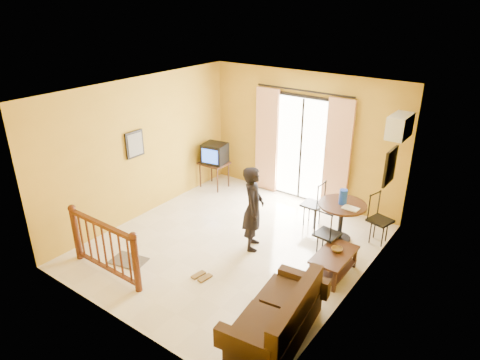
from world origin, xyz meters
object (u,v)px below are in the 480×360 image
Objects in this scene: dining_table at (342,211)px; sofa at (280,318)px; television at (215,153)px; standing_person at (253,208)px; coffee_table at (334,260)px.

sofa reaches higher than dining_table.
sofa is (3.72, -3.24, -0.56)m from television.
coffee_table is at bearing -115.73° from standing_person.
television is at bearing 131.89° from sofa.
dining_table is 0.56× the size of standing_person.
television reaches higher than coffee_table.
television is 2.73m from standing_person.
coffee_table is at bearing 82.93° from sofa.
dining_table is at bearing -17.26° from television.
television is 4.07m from coffee_table.
sofa is 2.28m from standing_person.
standing_person is (-1.15, -1.18, 0.20)m from dining_table.
dining_table is 2.83m from sofa.
coffee_table is at bearing -32.25° from television.
coffee_table is (0.38, -1.10, -0.31)m from dining_table.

